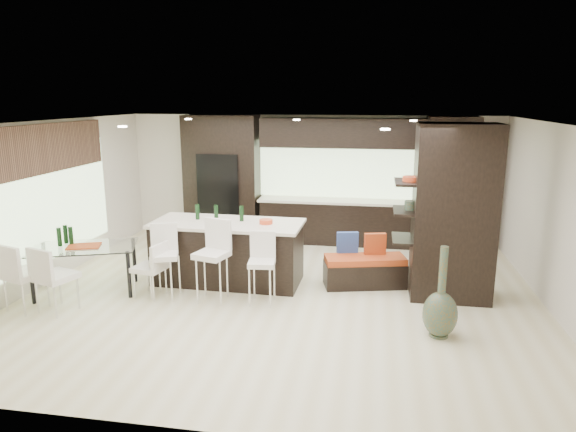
% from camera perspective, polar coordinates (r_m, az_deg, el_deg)
% --- Properties ---
extents(ground, '(8.00, 8.00, 0.00)m').
position_cam_1_polar(ground, '(8.27, -0.71, -8.73)').
color(ground, beige).
rests_on(ground, ground).
extents(back_wall, '(8.00, 0.02, 2.70)m').
position_cam_1_polar(back_wall, '(11.27, 2.50, 4.28)').
color(back_wall, white).
rests_on(back_wall, ground).
extents(left_wall, '(0.02, 7.00, 2.70)m').
position_cam_1_polar(left_wall, '(9.44, -25.38, 1.30)').
color(left_wall, white).
rests_on(left_wall, ground).
extents(right_wall, '(0.02, 7.00, 2.70)m').
position_cam_1_polar(right_wall, '(8.17, 28.06, -0.64)').
color(right_wall, white).
rests_on(right_wall, ground).
extents(ceiling, '(8.00, 7.00, 0.02)m').
position_cam_1_polar(ceiling, '(7.68, -0.77, 10.32)').
color(ceiling, white).
rests_on(ceiling, ground).
extents(window_left, '(0.04, 3.20, 1.90)m').
position_cam_1_polar(window_left, '(9.57, -24.51, 1.54)').
color(window_left, '#B2D199').
rests_on(window_left, left_wall).
extents(window_back, '(3.40, 0.04, 1.20)m').
position_cam_1_polar(window_back, '(11.14, 5.56, 5.17)').
color(window_back, '#B2D199').
rests_on(window_back, back_wall).
extents(stone_accent, '(0.08, 3.00, 0.80)m').
position_cam_1_polar(stone_accent, '(9.44, -24.87, 6.89)').
color(stone_accent, brown).
rests_on(stone_accent, left_wall).
extents(ceiling_spots, '(4.00, 3.00, 0.02)m').
position_cam_1_polar(ceiling_spots, '(7.93, -0.43, 10.26)').
color(ceiling_spots, white).
rests_on(ceiling_spots, ceiling).
extents(back_cabinetry, '(6.80, 0.68, 2.70)m').
position_cam_1_polar(back_cabinetry, '(10.89, 4.90, 3.94)').
color(back_cabinetry, black).
rests_on(back_cabinetry, ground).
extents(refrigerator, '(0.90, 0.68, 1.90)m').
position_cam_1_polar(refrigerator, '(11.36, -7.32, 2.22)').
color(refrigerator, black).
rests_on(refrigerator, ground).
extents(partition_column, '(1.20, 0.80, 2.70)m').
position_cam_1_polar(partition_column, '(8.22, 17.92, 0.35)').
color(partition_column, black).
rests_on(partition_column, ground).
extents(kitchen_island, '(2.53, 1.13, 1.05)m').
position_cam_1_polar(kitchen_island, '(8.73, -6.69, -3.98)').
color(kitchen_island, black).
rests_on(kitchen_island, ground).
extents(stool_left, '(0.52, 0.52, 0.93)m').
position_cam_1_polar(stool_left, '(8.24, -13.52, -5.72)').
color(stool_left, white).
rests_on(stool_left, ground).
extents(stool_mid, '(0.55, 0.55, 1.02)m').
position_cam_1_polar(stool_mid, '(7.94, -8.44, -5.87)').
color(stool_mid, white).
rests_on(stool_mid, ground).
extents(stool_right, '(0.43, 0.43, 0.88)m').
position_cam_1_polar(stool_right, '(7.80, -2.92, -6.64)').
color(stool_right, white).
rests_on(stool_right, ground).
extents(bench, '(1.41, 0.81, 0.51)m').
position_cam_1_polar(bench, '(8.64, 8.52, -6.08)').
color(bench, black).
rests_on(bench, ground).
extents(floor_vase, '(0.51, 0.51, 1.23)m').
position_cam_1_polar(floor_vase, '(6.97, 16.69, -8.11)').
color(floor_vase, '#414D37').
rests_on(floor_vase, ground).
extents(dining_table, '(1.78, 1.37, 0.76)m').
position_cam_1_polar(dining_table, '(8.86, -21.53, -5.54)').
color(dining_table, white).
rests_on(dining_table, ground).
extents(chair_near, '(0.63, 0.63, 0.93)m').
position_cam_1_polar(chair_near, '(8.22, -24.35, -6.61)').
color(chair_near, white).
rests_on(chair_near, ground).
extents(chair_far, '(0.65, 0.65, 0.95)m').
position_cam_1_polar(chair_far, '(8.50, -27.16, -6.20)').
color(chair_far, white).
rests_on(chair_far, ground).
extents(chair_end, '(0.51, 0.51, 0.81)m').
position_cam_1_polar(chair_end, '(8.35, -15.11, -6.00)').
color(chair_end, white).
rests_on(chair_end, ground).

